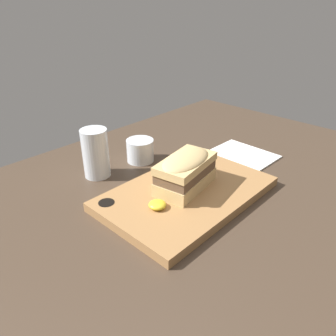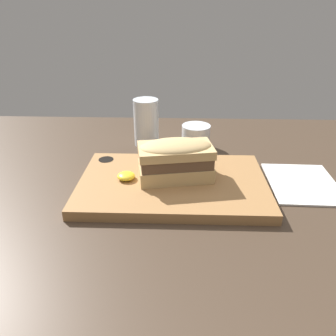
% 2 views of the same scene
% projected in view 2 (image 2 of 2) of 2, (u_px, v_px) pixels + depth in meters
% --- Properties ---
extents(dining_table, '(1.45, 0.91, 0.02)m').
position_uv_depth(dining_table, '(151.00, 189.00, 0.71)').
color(dining_table, '#423326').
rests_on(dining_table, ground).
extents(serving_board, '(0.39, 0.25, 0.02)m').
position_uv_depth(serving_board, '(172.00, 184.00, 0.69)').
color(serving_board, '#9E7042').
rests_on(serving_board, dining_table).
extents(sandwich, '(0.16, 0.11, 0.08)m').
position_uv_depth(sandwich, '(175.00, 158.00, 0.67)').
color(sandwich, tan).
rests_on(sandwich, serving_board).
extents(mustard_dollop, '(0.04, 0.04, 0.01)m').
position_uv_depth(mustard_dollop, '(126.00, 176.00, 0.68)').
color(mustard_dollop, yellow).
rests_on(mustard_dollop, serving_board).
extents(water_glass, '(0.07, 0.07, 0.13)m').
position_uv_depth(water_glass, '(146.00, 125.00, 0.88)').
color(water_glass, silver).
rests_on(water_glass, dining_table).
extents(wine_glass, '(0.08, 0.08, 0.06)m').
position_uv_depth(wine_glass, '(196.00, 137.00, 0.87)').
color(wine_glass, silver).
rests_on(wine_glass, dining_table).
extents(napkin, '(0.15, 0.18, 0.00)m').
position_uv_depth(napkin, '(303.00, 183.00, 0.71)').
color(napkin, white).
rests_on(napkin, dining_table).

